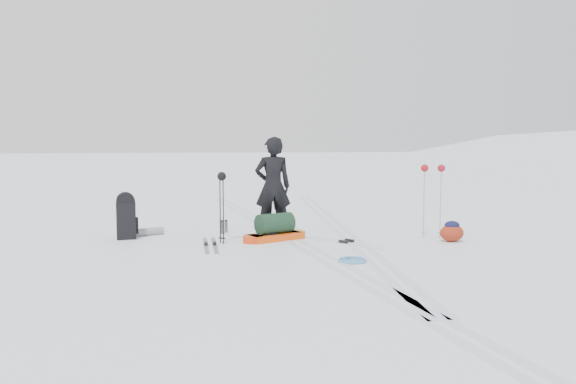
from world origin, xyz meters
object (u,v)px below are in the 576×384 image
object	(u,v)px
pulk_sled	(275,230)
expedition_rucksack	(129,217)
skier	(273,187)
ski_poles_black	(222,185)

from	to	relation	value
pulk_sled	expedition_rucksack	xyz separation A→B (m)	(-2.75, 0.82, 0.22)
skier	ski_poles_black	world-z (taller)	skier
expedition_rucksack	pulk_sled	bearing A→B (deg)	-22.21
skier	expedition_rucksack	distance (m)	2.89
expedition_rucksack	ski_poles_black	xyz separation A→B (m)	(1.72, -0.94, 0.67)
expedition_rucksack	ski_poles_black	distance (m)	2.08
pulk_sled	ski_poles_black	bearing A→B (deg)	165.21
skier	pulk_sled	size ratio (longest dim) A/B	1.41
skier	expedition_rucksack	size ratio (longest dim) A/B	2.17
pulk_sled	expedition_rucksack	bearing A→B (deg)	141.68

